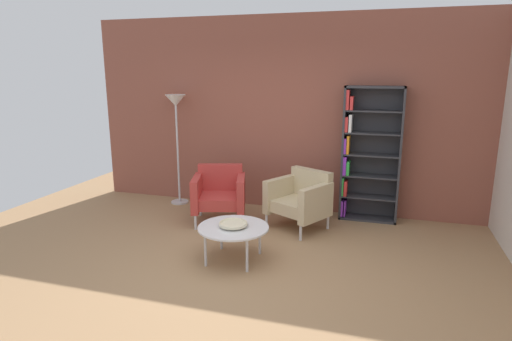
% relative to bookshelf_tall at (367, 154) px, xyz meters
% --- Properties ---
extents(ground_plane, '(8.32, 8.32, 0.00)m').
position_rel_bookshelf_tall_xyz_m(ground_plane, '(-1.13, -2.25, -0.96)').
color(ground_plane, '#9E7751').
extents(brick_back_panel, '(6.40, 0.12, 2.90)m').
position_rel_bookshelf_tall_xyz_m(brick_back_panel, '(-1.13, 0.21, 0.49)').
color(brick_back_panel, brown).
rests_on(brick_back_panel, ground_plane).
extents(bookshelf_tall, '(0.80, 0.30, 1.90)m').
position_rel_bookshelf_tall_xyz_m(bookshelf_tall, '(0.00, 0.00, 0.00)').
color(bookshelf_tall, '#333338').
rests_on(bookshelf_tall, ground_plane).
extents(coffee_table_low, '(0.80, 0.80, 0.40)m').
position_rel_bookshelf_tall_xyz_m(coffee_table_low, '(-1.33, -1.88, -0.59)').
color(coffee_table_low, silver).
rests_on(coffee_table_low, ground_plane).
extents(decorative_bowl, '(0.32, 0.32, 0.05)m').
position_rel_bookshelf_tall_xyz_m(decorative_bowl, '(-1.33, -1.88, -0.52)').
color(decorative_bowl, beige).
rests_on(decorative_bowl, coffee_table_low).
extents(armchair_spare_guest, '(0.87, 0.83, 0.78)m').
position_rel_bookshelf_tall_xyz_m(armchair_spare_guest, '(-1.97, -0.71, -0.54)').
color(armchair_spare_guest, '#B73833').
rests_on(armchair_spare_guest, ground_plane).
extents(armchair_near_window, '(0.93, 0.90, 0.78)m').
position_rel_bookshelf_tall_xyz_m(armchair_near_window, '(-0.81, -0.64, -0.54)').
color(armchair_near_window, '#C6B289').
rests_on(armchair_near_window, ground_plane).
extents(floor_lamp_torchiere, '(0.32, 0.32, 1.74)m').
position_rel_bookshelf_tall_xyz_m(floor_lamp_torchiere, '(-2.91, -0.10, 0.49)').
color(floor_lamp_torchiere, silver).
rests_on(floor_lamp_torchiere, ground_plane).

